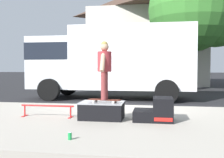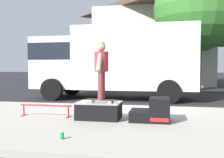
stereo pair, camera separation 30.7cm
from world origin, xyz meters
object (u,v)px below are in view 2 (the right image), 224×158
object	(u,v)px
skate_box	(99,110)
skateboard	(101,100)
skater_kid	(101,65)
soda_can	(62,135)
kicker_ramp	(154,111)
street_tree_main	(203,11)
grind_rail	(46,108)
box_truck	(113,60)

from	to	relation	value
skate_box	skateboard	bearing A→B (deg)	-33.13
skater_kid	soda_can	size ratio (longest dim) A/B	10.92
kicker_ramp	street_tree_main	size ratio (longest dim) A/B	0.12
skate_box	grind_rail	size ratio (longest dim) A/B	0.76
skate_box	grind_rail	bearing A→B (deg)	178.27
skateboard	kicker_ramp	bearing A→B (deg)	2.18
skateboard	soda_can	bearing A→B (deg)	-97.94
kicker_ramp	skater_kid	distance (m)	1.62
street_tree_main	skateboard	bearing A→B (deg)	-109.42
soda_can	skate_box	bearing A→B (deg)	84.44
kicker_ramp	box_truck	world-z (taller)	box_truck
kicker_ramp	box_truck	size ratio (longest dim) A/B	0.13
kicker_ramp	grind_rail	bearing A→B (deg)	179.09
grind_rail	skateboard	distance (m)	1.49
grind_rail	street_tree_main	xyz separation A→B (m)	(5.10, 10.23, 4.37)
box_truck	skateboard	bearing A→B (deg)	-81.83
soda_can	skater_kid	bearing A→B (deg)	82.06
kicker_ramp	box_truck	xyz separation A→B (m)	(-1.96, 5.12, 1.36)
skateboard	street_tree_main	bearing A→B (deg)	70.58
skateboard	street_tree_main	xyz separation A→B (m)	(3.64, 10.32, 4.13)
box_truck	soda_can	bearing A→B (deg)	-85.99
skater_kid	street_tree_main	xyz separation A→B (m)	(3.64, 10.32, 3.31)
skateboard	skate_box	bearing A→B (deg)	146.87
skater_kid	soda_can	bearing A→B (deg)	-97.94
skater_kid	grind_rail	bearing A→B (deg)	176.53
box_truck	street_tree_main	distance (m)	7.40
grind_rail	skater_kid	distance (m)	1.81
soda_can	box_truck	bearing A→B (deg)	94.01
grind_rail	skater_kid	world-z (taller)	skater_kid
skateboard	street_tree_main	distance (m)	11.69
soda_can	skateboard	bearing A→B (deg)	82.06
grind_rail	soda_can	size ratio (longest dim) A/B	10.83
soda_can	grind_rail	bearing A→B (deg)	122.56
skate_box	street_tree_main	size ratio (longest dim) A/B	0.14
kicker_ramp	skater_kid	size ratio (longest dim) A/B	0.65
grind_rail	soda_can	distance (m)	2.26
skater_kid	soda_can	distance (m)	2.20
grind_rail	kicker_ramp	bearing A→B (deg)	-0.91
grind_rail	box_truck	bearing A→B (deg)	81.88
grind_rail	skateboard	bearing A→B (deg)	-3.47
skateboard	street_tree_main	world-z (taller)	street_tree_main
grind_rail	box_truck	size ratio (longest dim) A/B	0.20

